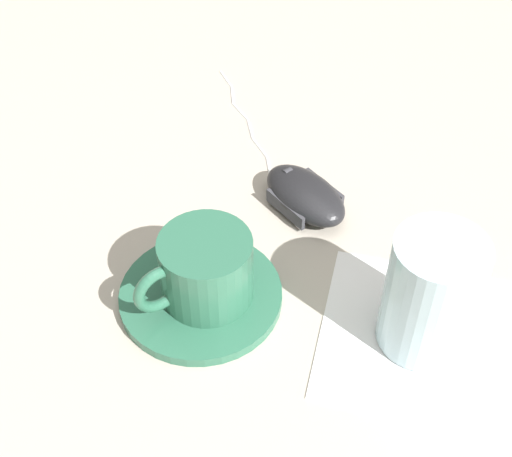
% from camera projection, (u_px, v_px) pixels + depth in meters
% --- Properties ---
extents(ground_plane, '(3.00, 3.00, 0.00)m').
position_uv_depth(ground_plane, '(330.00, 332.00, 0.63)').
color(ground_plane, '#B2A899').
extents(saucer, '(0.15, 0.15, 0.01)m').
position_uv_depth(saucer, '(201.00, 295.00, 0.65)').
color(saucer, '#2D664C').
rests_on(saucer, ground).
extents(coffee_cup, '(0.08, 0.11, 0.06)m').
position_uv_depth(coffee_cup, '(204.00, 269.00, 0.62)').
color(coffee_cup, '#2D664C').
rests_on(coffee_cup, saucer).
extents(computer_mouse, '(0.11, 0.08, 0.03)m').
position_uv_depth(computer_mouse, '(305.00, 195.00, 0.73)').
color(computer_mouse, black).
rests_on(computer_mouse, ground).
extents(mouse_cable, '(0.18, 0.13, 0.00)m').
position_uv_depth(mouse_cable, '(245.00, 119.00, 0.84)').
color(mouse_cable, white).
rests_on(mouse_cable, ground).
extents(napkin_under_glass, '(0.22, 0.22, 0.00)m').
position_uv_depth(napkin_under_glass, '(418.00, 336.00, 0.62)').
color(napkin_under_glass, white).
rests_on(napkin_under_glass, ground).
extents(drinking_glass, '(0.08, 0.08, 0.11)m').
position_uv_depth(drinking_glass, '(431.00, 294.00, 0.58)').
color(drinking_glass, silver).
rests_on(drinking_glass, napkin_under_glass).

